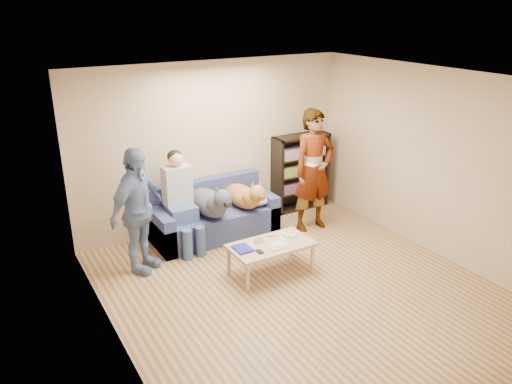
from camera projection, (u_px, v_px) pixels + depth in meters
ground at (305, 293)px, 6.22m from camera, size 5.00×5.00×0.00m
ceiling at (313, 82)px, 5.29m from camera, size 5.00×5.00×0.00m
wall_back at (214, 145)px, 7.76m from camera, size 4.50×0.00×4.50m
wall_front at (506, 300)px, 3.74m from camera, size 4.50×0.00×4.50m
wall_left at (115, 240)px, 4.68m from camera, size 0.00×5.00×5.00m
wall_right at (442, 165)px, 6.82m from camera, size 0.00×5.00×5.00m
blanket at (257, 199)px, 7.78m from camera, size 0.46×0.39×0.16m
person_standing_right at (314, 170)px, 7.69m from camera, size 0.70×0.47×1.92m
person_standing_left at (137, 211)px, 6.46m from camera, size 1.06×0.92×1.71m
held_controller at (311, 165)px, 7.37m from camera, size 0.08×0.14×0.03m
notebook_blue at (243, 249)px, 6.39m from camera, size 0.20×0.26×0.03m
papers at (278, 245)px, 6.49m from camera, size 0.26×0.20×0.02m
magazine at (279, 243)px, 6.51m from camera, size 0.22×0.17×0.01m
camera_silver at (259, 241)px, 6.58m from camera, size 0.11×0.06×0.05m
controller_a at (285, 235)px, 6.75m from camera, size 0.04×0.13×0.03m
controller_b at (293, 236)px, 6.73m from camera, size 0.09×0.06×0.03m
headphone_cup_a at (285, 240)px, 6.62m from camera, size 0.07×0.07×0.02m
headphone_cup_b at (281, 238)px, 6.69m from camera, size 0.07×0.07×0.02m
pen_orange at (276, 249)px, 6.41m from camera, size 0.13×0.06×0.01m
pen_black at (271, 236)px, 6.75m from camera, size 0.13×0.08×0.01m
wallet at (259, 252)px, 6.33m from camera, size 0.07×0.12×0.02m
sofa at (213, 218)px, 7.68m from camera, size 1.90×0.85×0.82m
person_seated at (180, 197)px, 7.14m from camera, size 0.40×0.73×1.47m
dog_gray at (211, 202)px, 7.31m from camera, size 0.42×1.26×0.61m
dog_tan at (245, 196)px, 7.61m from camera, size 0.38×1.15×0.55m
coffee_table at (271, 247)px, 6.56m from camera, size 1.10×0.60×0.42m
bookshelf at (300, 170)px, 8.59m from camera, size 1.00×0.34×1.30m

